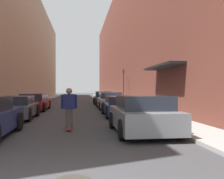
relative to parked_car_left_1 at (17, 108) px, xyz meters
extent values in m
plane|color=#38383A|center=(2.82, 14.32, -0.60)|extent=(138.15, 138.15, 0.00)
cube|color=gray|center=(-1.94, 20.60, -0.54)|extent=(1.80, 62.80, 0.12)
cube|color=gray|center=(7.58, 20.60, -0.54)|extent=(1.80, 62.80, 0.12)
cube|color=tan|center=(-4.84, 20.60, 7.31)|extent=(4.00, 62.80, 15.83)
cube|color=brown|center=(10.48, 20.60, 7.28)|extent=(4.00, 62.80, 15.77)
cube|color=black|center=(8.08, 0.19, 2.30)|extent=(1.00, 4.80, 0.12)
cylinder|color=black|center=(1.02, -3.84, -0.25)|extent=(0.18, 0.70, 0.70)
cube|color=#515459|center=(0.00, 0.05, -0.12)|extent=(1.88, 4.13, 0.59)
cube|color=#232833|center=(0.00, -0.15, 0.40)|extent=(1.61, 2.17, 0.45)
cylinder|color=black|center=(-0.86, 1.32, -0.25)|extent=(0.18, 0.70, 0.70)
cylinder|color=black|center=(0.86, 1.32, -0.25)|extent=(0.18, 0.70, 0.70)
cylinder|color=black|center=(0.86, -1.22, -0.25)|extent=(0.18, 0.70, 0.70)
cube|color=maroon|center=(-0.01, 5.43, -0.10)|extent=(1.91, 4.79, 0.63)
cube|color=#232833|center=(-0.01, 5.19, 0.43)|extent=(1.63, 2.51, 0.43)
cylinder|color=black|center=(-0.89, 6.90, -0.27)|extent=(0.18, 0.66, 0.66)
cylinder|color=black|center=(0.86, 6.90, -0.27)|extent=(0.18, 0.66, 0.66)
cylinder|color=black|center=(-0.89, 3.96, -0.27)|extent=(0.18, 0.66, 0.66)
cylinder|color=black|center=(0.86, 3.96, -0.27)|extent=(0.18, 0.66, 0.66)
cube|color=gray|center=(5.57, -4.92, -0.07)|extent=(1.98, 3.92, 0.70)
cube|color=#232833|center=(5.57, -5.11, 0.52)|extent=(1.73, 2.04, 0.48)
cylinder|color=black|center=(4.61, -3.71, -0.27)|extent=(0.18, 0.66, 0.66)
cylinder|color=black|center=(6.52, -3.71, -0.27)|extent=(0.18, 0.66, 0.66)
cylinder|color=black|center=(4.61, -6.13, -0.27)|extent=(0.18, 0.66, 0.66)
cylinder|color=black|center=(6.52, -6.13, -0.27)|extent=(0.18, 0.66, 0.66)
cube|color=navy|center=(5.64, 0.75, -0.13)|extent=(1.83, 4.30, 0.57)
cube|color=#232833|center=(5.64, 0.53, 0.37)|extent=(1.59, 2.25, 0.42)
cylinder|color=black|center=(4.78, 2.07, -0.26)|extent=(0.18, 0.68, 0.68)
cylinder|color=black|center=(6.50, 2.07, -0.26)|extent=(0.18, 0.68, 0.68)
cylinder|color=black|center=(4.78, -0.58, -0.26)|extent=(0.18, 0.68, 0.68)
cylinder|color=black|center=(6.50, -0.58, -0.26)|extent=(0.18, 0.68, 0.68)
cube|color=#B7B7BC|center=(5.72, 6.34, -0.09)|extent=(1.81, 4.40, 0.69)
cube|color=#232833|center=(5.72, 6.12, 0.49)|extent=(1.59, 2.29, 0.47)
cylinder|color=black|center=(4.84, 7.71, -0.30)|extent=(0.18, 0.60, 0.60)
cylinder|color=black|center=(6.61, 7.71, -0.30)|extent=(0.18, 0.60, 0.60)
cylinder|color=black|center=(4.84, 4.98, -0.30)|extent=(0.18, 0.60, 0.60)
cylinder|color=black|center=(6.61, 4.98, -0.30)|extent=(0.18, 0.60, 0.60)
cube|color=black|center=(5.71, 12.08, -0.12)|extent=(1.89, 4.73, 0.63)
cube|color=#232833|center=(5.71, 11.85, 0.47)|extent=(1.61, 2.48, 0.54)
cylinder|color=black|center=(4.85, 13.53, -0.29)|extent=(0.18, 0.62, 0.62)
cylinder|color=black|center=(6.57, 13.53, -0.29)|extent=(0.18, 0.62, 0.62)
cylinder|color=black|center=(4.85, 10.63, -0.29)|extent=(0.18, 0.62, 0.62)
cylinder|color=black|center=(6.57, 10.63, -0.29)|extent=(0.18, 0.62, 0.62)
cube|color=#B2231E|center=(2.91, -3.96, -0.54)|extent=(0.20, 0.78, 0.02)
cylinder|color=beige|center=(2.83, -3.71, -0.58)|extent=(0.03, 0.06, 0.06)
cylinder|color=beige|center=(2.98, -3.71, -0.58)|extent=(0.03, 0.06, 0.06)
cylinder|color=beige|center=(2.83, -4.21, -0.58)|extent=(0.03, 0.06, 0.06)
cylinder|color=beige|center=(2.98, -4.21, -0.58)|extent=(0.03, 0.06, 0.06)
cylinder|color=#47423D|center=(2.83, -3.96, -0.15)|extent=(0.11, 0.11, 0.75)
cylinder|color=#47423D|center=(2.99, -3.96, -0.15)|extent=(0.11, 0.11, 0.75)
cube|color=#191E4C|center=(2.91, -3.96, 0.51)|extent=(0.45, 0.20, 0.58)
sphere|color=#8C664C|center=(2.91, -3.96, 0.92)|extent=(0.24, 0.24, 0.24)
cylinder|color=#191E4C|center=(2.64, -3.96, 0.51)|extent=(0.09, 0.09, 0.54)
cylinder|color=#191E4C|center=(3.18, -3.96, 0.51)|extent=(0.09, 0.09, 0.54)
cylinder|color=#2D2D2D|center=(7.93, 12.31, 1.30)|extent=(0.10, 0.10, 3.56)
cube|color=#332D0F|center=(7.93, 12.31, 2.86)|extent=(0.16, 0.16, 0.45)
sphere|color=red|center=(7.93, 12.23, 2.97)|extent=(0.11, 0.11, 0.11)
camera|label=1|loc=(3.32, -13.73, 1.00)|focal=40.00mm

